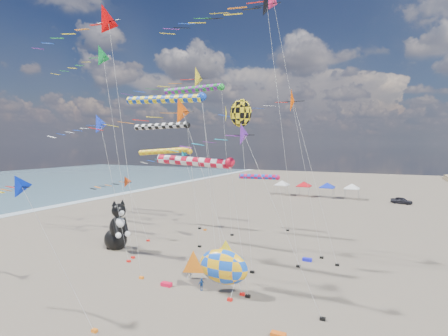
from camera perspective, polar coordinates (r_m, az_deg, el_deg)
ground at (r=25.83m, az=-16.84°, el=-22.94°), size 260.00×260.00×0.00m
delta_kite_0 at (r=34.63m, az=-19.97°, el=21.04°), size 13.20×2.76×23.55m
delta_kite_1 at (r=40.16m, az=-5.98°, el=13.81°), size 13.08×2.49×20.03m
delta_kite_2 at (r=44.79m, az=-16.58°, el=-2.62°), size 8.77×1.56×7.81m
delta_kite_3 at (r=26.69m, az=-29.11°, el=-3.29°), size 10.32×1.69×9.72m
delta_kite_4 at (r=48.59m, az=-8.05°, el=1.80°), size 10.75×2.08×11.15m
delta_kite_5 at (r=36.55m, az=4.74°, el=24.42°), size 15.38×3.00×26.13m
delta_kite_6 at (r=24.63m, az=3.51°, el=4.71°), size 10.58×1.75×13.20m
delta_kite_7 at (r=28.81m, az=-7.61°, el=8.37°), size 13.55×2.21×15.28m
delta_kite_8 at (r=35.18m, az=12.10°, el=10.64°), size 11.32×2.63×17.30m
delta_kite_9 at (r=39.91m, az=8.21°, el=25.02°), size 16.95×2.99×27.73m
delta_kite_10 at (r=37.74m, az=-20.51°, el=6.28°), size 10.47×2.11×14.67m
delta_kite_11 at (r=40.11m, az=-20.57°, el=16.46°), size 11.42×2.36×21.92m
windsock_0 at (r=34.46m, az=-9.34°, el=10.95°), size 10.27×0.81×16.30m
windsock_1 at (r=49.82m, az=-9.36°, el=2.68°), size 10.05×0.79×10.97m
windsock_2 at (r=27.58m, az=-4.23°, el=0.94°), size 7.95×0.75×10.60m
windsock_3 at (r=46.35m, az=-4.62°, el=12.66°), size 9.89×0.88×19.13m
windsock_4 at (r=47.88m, az=6.03°, el=-1.50°), size 7.10×0.72×7.47m
windsock_5 at (r=41.23m, az=-9.99°, el=6.68°), size 9.07×0.72×14.04m
angelfish_kite at (r=33.53m, az=2.41°, el=8.75°), size 3.74×3.02×15.85m
cat_inflatable at (r=40.68m, az=-17.01°, el=-8.75°), size 4.60×3.57×5.56m
fish_inflatable at (r=28.08m, az=-0.20°, el=-15.76°), size 5.53×2.89×4.23m
person_adult at (r=31.57m, az=-5.71°, el=-16.00°), size 0.72×0.60×1.69m
child_green at (r=32.11m, az=1.27°, el=-16.17°), size 0.57×0.46×1.12m
child_blue at (r=29.21m, az=-3.70°, el=-18.44°), size 0.51×0.61×0.97m
kite_bag_0 at (r=36.70m, az=13.43°, el=-14.35°), size 0.90×0.44×0.30m
kite_bag_1 at (r=23.45m, az=8.86°, el=-25.36°), size 0.90×0.44×0.30m
kite_bag_2 at (r=30.42m, az=-9.37°, el=-18.23°), size 0.90×0.44×0.30m
tent_row at (r=78.73m, az=14.71°, el=-2.32°), size 19.20×4.20×3.80m
parked_car at (r=75.84m, az=27.01°, el=-4.76°), size 4.11×2.64×1.30m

